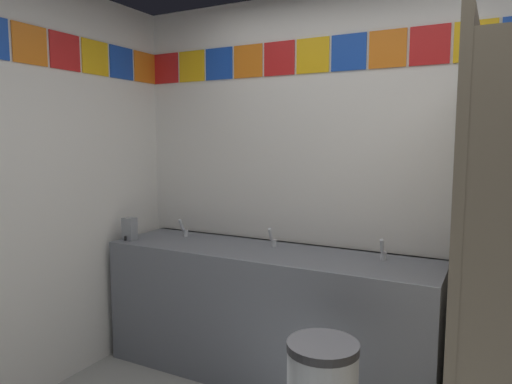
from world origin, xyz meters
TOP-DOWN VIEW (x-y plane):
  - wall_back at (-0.00, 1.51)m, footprint 3.63×0.09m
  - vanity_counter at (-0.67, 1.18)m, footprint 2.18×0.59m
  - faucet_left at (-1.40, 1.27)m, footprint 0.04×0.10m
  - faucet_center at (-0.67, 1.27)m, footprint 0.04×0.10m
  - faucet_right at (0.05, 1.27)m, footprint 0.04×0.10m
  - soap_dispenser at (-1.69, 1.00)m, footprint 0.09×0.09m
  - stall_divider at (0.70, 0.50)m, footprint 0.92×1.43m

SIDE VIEW (x-z plane):
  - vanity_counter at x=-0.67m, z-range 0.01..0.87m
  - faucet_left at x=-1.40m, z-range 0.84..0.98m
  - faucet_center at x=-0.67m, z-range 0.84..0.98m
  - faucet_right at x=0.05m, z-range 0.84..0.98m
  - soap_dispenser at x=-1.69m, z-range 0.85..1.01m
  - stall_divider at x=0.70m, z-range 0.00..1.98m
  - wall_back at x=0.00m, z-range 0.01..2.54m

